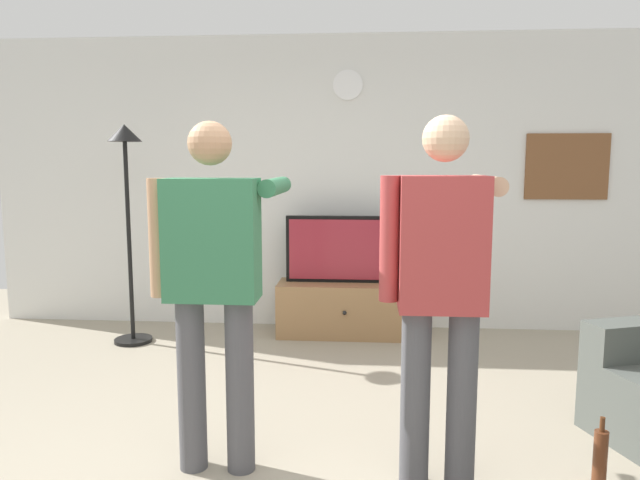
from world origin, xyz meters
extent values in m
cube|color=silver|center=(0.00, 2.95, 1.35)|extent=(6.40, 0.10, 2.70)
cube|color=#997047|center=(0.17, 2.60, 0.24)|extent=(1.21, 0.42, 0.48)
sphere|color=black|center=(0.17, 2.37, 0.26)|extent=(0.04, 0.04, 0.04)
cube|color=black|center=(0.17, 2.65, 0.78)|extent=(1.08, 0.06, 0.60)
cube|color=maroon|center=(0.17, 2.62, 0.78)|extent=(1.02, 0.01, 0.54)
cylinder|color=white|center=(0.17, 2.89, 2.24)|extent=(0.27, 0.03, 0.27)
cube|color=brown|center=(2.14, 2.90, 1.51)|extent=(0.73, 0.04, 0.59)
cylinder|color=black|center=(-1.66, 2.25, 0.01)|extent=(0.32, 0.32, 0.03)
cylinder|color=black|center=(-1.66, 2.25, 0.88)|extent=(0.04, 0.04, 1.69)
cone|color=black|center=(-1.66, 2.25, 1.79)|extent=(0.28, 0.28, 0.14)
cylinder|color=#4C4C51|center=(-0.52, 0.23, 0.44)|extent=(0.14, 0.14, 0.88)
cylinder|color=#4C4C51|center=(-0.27, 0.23, 0.44)|extent=(0.14, 0.14, 0.88)
cube|color=#33724C|center=(-0.40, 0.23, 1.18)|extent=(0.45, 0.22, 0.59)
sphere|color=tan|center=(-0.40, 0.23, 1.64)|extent=(0.21, 0.21, 0.21)
cylinder|color=tan|center=(-0.66, 0.23, 1.18)|extent=(0.09, 0.09, 0.58)
cylinder|color=#33724C|center=(-0.13, 0.52, 1.42)|extent=(0.09, 0.58, 0.09)
cube|color=white|center=(-0.13, 0.84, 1.42)|extent=(0.04, 0.12, 0.04)
cylinder|color=#4C4C51|center=(0.59, 0.15, 0.43)|extent=(0.14, 0.14, 0.87)
cylinder|color=#4C4C51|center=(0.80, 0.15, 0.43)|extent=(0.14, 0.14, 0.87)
cube|color=#A53838|center=(0.70, 0.15, 1.18)|extent=(0.39, 0.22, 0.62)
sphere|color=tan|center=(0.70, 0.15, 1.65)|extent=(0.21, 0.21, 0.21)
cylinder|color=#A53838|center=(0.45, 0.15, 1.20)|extent=(0.09, 0.09, 0.58)
cylinder|color=tan|center=(0.94, 0.44, 1.44)|extent=(0.09, 0.58, 0.09)
cube|color=white|center=(0.94, 0.76, 1.44)|extent=(0.04, 0.12, 0.04)
cylinder|color=#592D19|center=(1.47, 0.20, 0.14)|extent=(0.07, 0.07, 0.28)
cylinder|color=#4C2814|center=(1.47, 0.20, 0.32)|extent=(0.02, 0.02, 0.07)
camera|label=1|loc=(0.34, -2.51, 1.54)|focal=32.71mm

